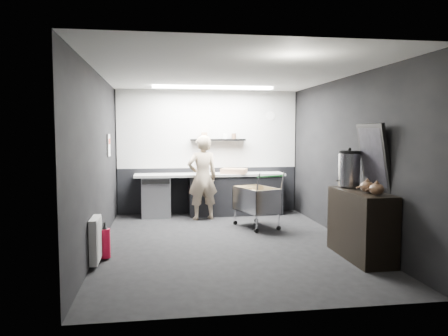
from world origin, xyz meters
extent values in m
plane|color=black|center=(0.00, 0.00, 0.00)|extent=(5.50, 5.50, 0.00)
plane|color=silver|center=(0.00, 0.00, 2.70)|extent=(5.50, 5.50, 0.00)
plane|color=black|center=(0.00, 2.75, 1.35)|extent=(5.50, 0.00, 5.50)
plane|color=black|center=(0.00, -2.75, 1.35)|extent=(5.50, 0.00, 5.50)
plane|color=black|center=(-2.00, 0.00, 1.35)|extent=(0.00, 5.50, 5.50)
plane|color=black|center=(2.00, 0.00, 1.35)|extent=(0.00, 5.50, 5.50)
cube|color=beige|center=(0.00, 2.73, 1.85)|extent=(3.95, 0.02, 1.70)
cube|color=black|center=(0.00, 2.73, 0.50)|extent=(3.95, 0.02, 1.00)
cube|color=black|center=(0.20, 2.62, 1.62)|extent=(1.20, 0.22, 0.04)
cylinder|color=white|center=(1.40, 2.72, 2.15)|extent=(0.20, 0.03, 0.20)
cube|color=white|center=(-1.98, 1.30, 1.55)|extent=(0.02, 0.30, 0.40)
cube|color=red|center=(-1.98, 1.30, 1.62)|extent=(0.02, 0.22, 0.10)
cube|color=white|center=(-1.94, -0.90, 0.35)|extent=(0.10, 0.50, 0.60)
cube|color=white|center=(0.00, 1.85, 2.67)|extent=(2.40, 0.20, 0.04)
cube|color=black|center=(0.55, 2.42, 0.42)|extent=(2.00, 0.56, 0.85)
cube|color=#B3B3AE|center=(0.00, 2.42, 0.88)|extent=(3.20, 0.60, 0.05)
cube|color=#9EA0A5|center=(-1.15, 2.42, 0.42)|extent=(0.60, 0.58, 0.85)
cube|color=black|center=(-1.15, 2.12, 0.78)|extent=(0.56, 0.02, 0.10)
imported|color=beige|center=(-0.21, 1.97, 0.86)|extent=(0.70, 0.53, 1.72)
cube|color=silver|center=(0.71, 1.06, 0.31)|extent=(0.81, 0.99, 0.02)
cube|color=silver|center=(0.45, 1.06, 0.53)|extent=(0.30, 0.82, 0.45)
cube|color=silver|center=(0.98, 1.06, 0.53)|extent=(0.30, 0.82, 0.45)
cube|color=silver|center=(0.71, 0.64, 0.53)|extent=(0.53, 0.20, 0.45)
cube|color=silver|center=(0.71, 1.48, 0.53)|extent=(0.53, 0.20, 0.45)
cylinder|color=silver|center=(0.48, 0.67, 0.17)|extent=(0.02, 0.02, 0.30)
cylinder|color=silver|center=(0.95, 0.67, 0.17)|extent=(0.02, 0.02, 0.30)
cylinder|color=silver|center=(0.48, 1.45, 0.17)|extent=(0.02, 0.02, 0.30)
cylinder|color=silver|center=(0.95, 1.45, 0.17)|extent=(0.02, 0.02, 0.30)
cylinder|color=#248637|center=(0.71, 0.58, 1.01)|extent=(0.54, 0.21, 0.03)
cube|color=olive|center=(0.59, 1.16, 0.52)|extent=(0.33, 0.37, 0.38)
cube|color=olive|center=(0.86, 0.94, 0.50)|extent=(0.30, 0.34, 0.34)
cylinder|color=black|center=(0.48, 0.67, 0.04)|extent=(0.09, 0.05, 0.08)
cylinder|color=black|center=(0.48, 1.45, 0.04)|extent=(0.09, 0.05, 0.08)
cylinder|color=black|center=(0.95, 0.67, 0.04)|extent=(0.09, 0.05, 0.08)
cylinder|color=black|center=(0.95, 1.45, 0.04)|extent=(0.09, 0.05, 0.08)
cube|color=black|center=(1.74, -1.10, 0.48)|extent=(0.48, 1.28, 0.96)
cylinder|color=silver|center=(1.74, -0.67, 1.22)|extent=(0.32, 0.32, 0.49)
cylinder|color=black|center=(1.74, -0.67, 1.49)|extent=(0.32, 0.32, 0.04)
sphere|color=black|center=(1.74, -0.67, 1.53)|extent=(0.05, 0.05, 0.05)
ellipsoid|color=brown|center=(1.74, -1.26, 1.04)|extent=(0.19, 0.19, 0.15)
ellipsoid|color=brown|center=(1.74, -1.52, 1.04)|extent=(0.19, 0.19, 0.15)
cube|color=black|center=(1.94, -1.04, 1.44)|extent=(0.22, 0.75, 0.95)
cube|color=black|center=(1.92, -1.04, 1.44)|extent=(0.15, 0.64, 0.82)
cylinder|color=#B10B29|center=(-1.85, -0.64, 0.23)|extent=(0.15, 0.15, 0.41)
cone|color=black|center=(-1.85, -0.64, 0.46)|extent=(0.10, 0.10, 0.06)
cylinder|color=black|center=(-1.85, -0.64, 0.50)|extent=(0.03, 0.03, 0.06)
cube|color=#AA7C5A|center=(0.51, 2.37, 0.95)|extent=(0.63, 0.56, 0.11)
cylinder|color=silver|center=(-0.20, 2.42, 1.01)|extent=(0.23, 0.23, 0.23)
cube|color=white|center=(-0.10, 2.37, 0.97)|extent=(0.17, 0.13, 0.14)
camera|label=1|loc=(-1.08, -6.84, 1.80)|focal=35.00mm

